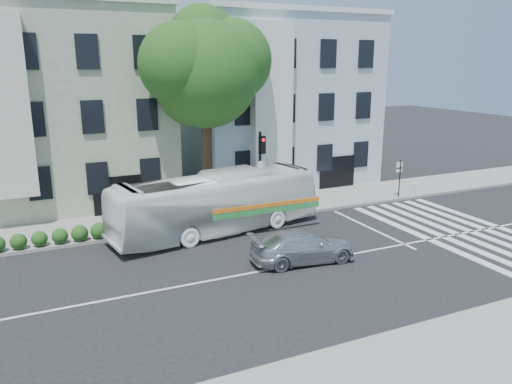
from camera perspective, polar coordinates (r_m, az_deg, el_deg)
ground at (r=20.49m, az=2.60°, el=-8.66°), size 120.00×120.00×0.00m
sidewalk_far at (r=27.38m, az=-5.09°, el=-2.48°), size 80.00×4.00×0.15m
sidewalk_near at (r=14.67m, az=17.92°, el=-19.27°), size 80.00×4.00×0.15m
building_left at (r=31.85m, az=-21.86°, el=8.90°), size 12.00×10.00×11.00m
building_right at (r=35.47m, az=1.65°, el=10.40°), size 12.00×10.00×11.00m
street_tree at (r=26.90m, az=-5.90°, el=13.98°), size 7.30×5.90×11.10m
bus at (r=24.23m, az=-4.50°, el=-1.28°), size 4.15×10.88×2.96m
sedan at (r=20.98m, az=5.40°, el=-6.23°), size 2.29×4.65×1.30m
hedge at (r=24.27m, az=-19.50°, el=-4.49°), size 8.31×3.56×0.70m
traffic_signal at (r=26.30m, az=0.57°, el=3.37°), size 0.48×0.54×4.59m
fire_hydrant at (r=32.20m, az=17.50°, el=0.41°), size 0.47×0.32×0.83m
far_sign_pole at (r=31.20m, az=16.09°, el=2.08°), size 0.42×0.17×2.32m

